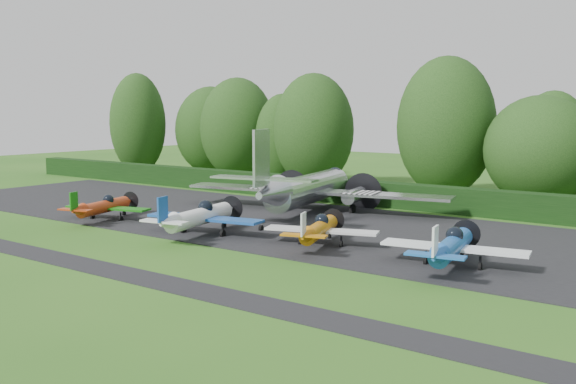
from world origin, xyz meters
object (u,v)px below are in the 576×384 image
Objects in this scene: light_plane_red at (104,206)px; light_plane_blue at (452,246)px; transport_plane at (307,189)px; light_plane_orange at (320,229)px; light_plane_white at (200,216)px.

light_plane_blue reaches higher than light_plane_red.
light_plane_orange is (7.48, -9.59, -0.85)m from transport_plane.
light_plane_white reaches higher than light_plane_blue.
transport_plane reaches higher than light_plane_blue.
transport_plane is at bearing 146.26° from light_plane_orange.
light_plane_red is 17.32m from light_plane_orange.
light_plane_blue is (15.61, -10.01, -0.75)m from transport_plane.
light_plane_blue is (15.97, 1.26, -0.09)m from light_plane_white.
light_plane_blue is (8.13, -0.42, 0.10)m from light_plane_orange.
light_plane_blue is at bearing 18.48° from light_plane_red.
light_plane_orange reaches higher than light_plane_red.
transport_plane reaches higher than light_plane_red.
light_plane_white is at bearing -80.14° from transport_plane.
light_plane_blue is at bearing -21.00° from transport_plane.
light_plane_red is at bearing -169.01° from light_plane_white.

